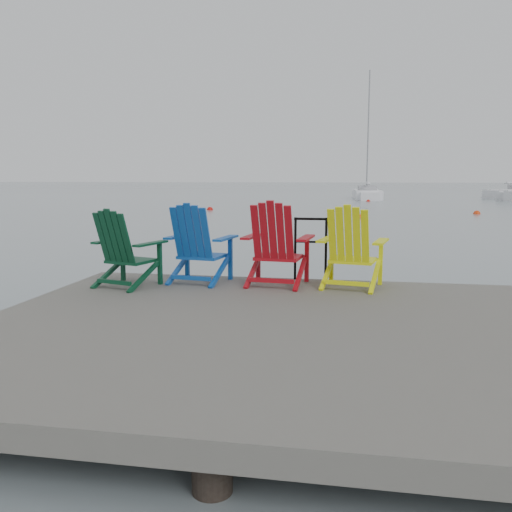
% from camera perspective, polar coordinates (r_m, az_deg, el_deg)
% --- Properties ---
extents(ground, '(400.00, 400.00, 0.00)m').
position_cam_1_polar(ground, '(5.69, 1.12, -11.95)').
color(ground, slate).
rests_on(ground, ground).
extents(dock, '(6.00, 5.00, 1.40)m').
position_cam_1_polar(dock, '(5.58, 1.13, -8.60)').
color(dock, '#33302D').
rests_on(dock, ground).
extents(handrail, '(0.48, 0.04, 0.90)m').
position_cam_1_polar(handrail, '(7.80, 5.77, 1.43)').
color(handrail, black).
rests_on(handrail, dock).
extents(chair_green, '(0.97, 0.92, 1.03)m').
position_cam_1_polar(chair_green, '(7.48, -13.68, 0.78)').
color(chair_green, '#0A3921').
rests_on(chair_green, dock).
extents(chair_blue, '(0.96, 0.90, 1.09)m').
position_cam_1_polar(chair_blue, '(7.59, -6.13, 1.30)').
color(chair_blue, '#0F479F').
rests_on(chair_blue, dock).
extents(chair_red, '(0.96, 0.90, 1.13)m').
position_cam_1_polar(chair_red, '(7.35, 2.14, 1.28)').
color(chair_red, '#A30C15').
rests_on(chair_red, dock).
extents(chair_yellow, '(0.97, 0.92, 1.09)m').
position_cam_1_polar(chair_yellow, '(7.29, 9.99, 0.92)').
color(chair_yellow, '#E3EB0D').
rests_on(chair_yellow, dock).
extents(sailboat_near, '(2.58, 8.67, 11.84)m').
position_cam_1_polar(sailboat_near, '(51.26, 11.57, 6.33)').
color(sailboat_near, white).
rests_on(sailboat_near, ground).
extents(buoy_a, '(0.39, 0.39, 0.39)m').
position_cam_1_polar(buoy_a, '(27.03, 10.73, 3.98)').
color(buoy_a, '#F82A0E').
rests_on(buoy_a, ground).
extents(buoy_b, '(0.38, 0.38, 0.38)m').
position_cam_1_polar(buoy_b, '(33.01, -4.87, 4.86)').
color(buoy_b, red).
rests_on(buoy_b, ground).
extents(buoy_c, '(0.38, 0.38, 0.38)m').
position_cam_1_polar(buoy_c, '(31.59, 22.22, 4.12)').
color(buoy_c, red).
rests_on(buoy_c, ground).
extents(buoy_d, '(0.32, 0.32, 0.32)m').
position_cam_1_polar(buoy_d, '(45.34, 11.73, 5.64)').
color(buoy_d, red).
rests_on(buoy_d, ground).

